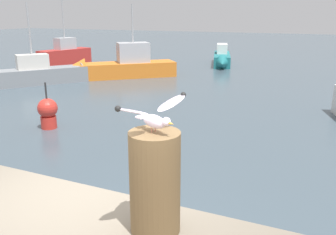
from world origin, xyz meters
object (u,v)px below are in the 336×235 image
object	(u,v)px
boat_grey	(46,74)
boat_orange	(117,67)
seagull	(154,115)
boat_teal	(222,58)
mooring_post	(155,183)
boat_red	(61,55)
channel_buoy	(48,112)

from	to	relation	value
boat_grey	boat_orange	xyz separation A→B (m)	(2.19, 2.70, 0.09)
seagull	boat_teal	world-z (taller)	seagull
mooring_post	seagull	distance (m)	0.55
boat_orange	boat_teal	world-z (taller)	boat_orange
boat_teal	mooring_post	bearing A→B (deg)	-75.44
seagull	boat_teal	xyz separation A→B (m)	(-5.20, 20.00, -2.01)
boat_grey	boat_red	xyz separation A→B (m)	(-3.69, 5.43, 0.14)
channel_buoy	boat_teal	bearing A→B (deg)	86.74
boat_grey	boat_orange	world-z (taller)	boat_grey
boat_grey	boat_teal	distance (m)	10.96
mooring_post	boat_grey	world-z (taller)	boat_grey
mooring_post	channel_buoy	world-z (taller)	mooring_post
channel_buoy	boat_orange	bearing A→B (deg)	108.92
boat_grey	mooring_post	bearing A→B (deg)	-44.23
mooring_post	boat_red	xyz separation A→B (m)	(-14.68, 16.13, -1.29)
seagull	boat_orange	world-z (taller)	boat_orange
seagull	boat_red	bearing A→B (deg)	132.32
boat_red	boat_orange	size ratio (longest dim) A/B	0.84
mooring_post	seagull	bearing A→B (deg)	-22.29
boat_orange	boat_teal	xyz separation A→B (m)	(3.61, 6.60, -0.12)
mooring_post	seagull	size ratio (longest dim) A/B	1.28
boat_teal	channel_buoy	bearing A→B (deg)	-93.26
boat_red	channel_buoy	size ratio (longest dim) A/B	3.30
boat_grey	boat_teal	xyz separation A→B (m)	(5.79, 9.30, -0.02)
boat_red	boat_teal	xyz separation A→B (m)	(9.49, 3.87, -0.17)
boat_teal	seagull	bearing A→B (deg)	-75.43
boat_red	boat_orange	distance (m)	6.49
boat_grey	boat_teal	size ratio (longest dim) A/B	1.02
seagull	channel_buoy	xyz separation A→B (m)	(-6.03, 5.31, -1.97)
seagull	channel_buoy	bearing A→B (deg)	138.64
mooring_post	channel_buoy	bearing A→B (deg)	138.63
channel_buoy	seagull	bearing A→B (deg)	-41.36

